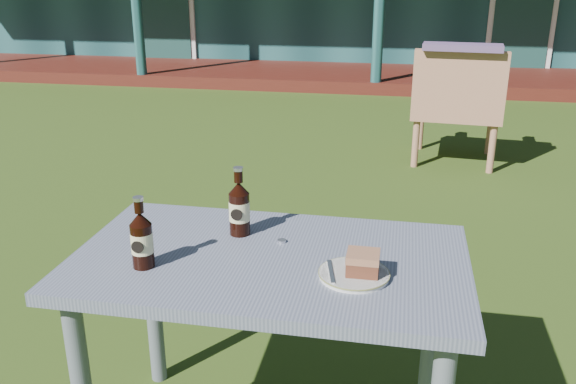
% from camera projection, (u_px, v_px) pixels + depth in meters
% --- Properties ---
extents(ground, '(80.00, 80.00, 0.00)m').
position_uv_depth(ground, '(329.00, 248.00, 3.58)').
color(ground, '#334916').
extents(cafe_table, '(1.20, 0.70, 0.72)m').
position_uv_depth(cafe_table, '(270.00, 285.00, 1.89)').
color(cafe_table, slate).
rests_on(cafe_table, ground).
extents(plate, '(0.20, 0.20, 0.01)m').
position_uv_depth(plate, '(354.00, 274.00, 1.73)').
color(plate, silver).
rests_on(plate, cafe_table).
extents(cake_slice, '(0.09, 0.09, 0.06)m').
position_uv_depth(cake_slice, '(363.00, 263.00, 1.72)').
color(cake_slice, '#562C1B').
rests_on(cake_slice, plate).
extents(fork, '(0.04, 0.14, 0.00)m').
position_uv_depth(fork, '(331.00, 271.00, 1.73)').
color(fork, silver).
rests_on(fork, plate).
extents(cola_bottle_near, '(0.07, 0.07, 0.23)m').
position_uv_depth(cola_bottle_near, '(239.00, 208.00, 1.98)').
color(cola_bottle_near, black).
rests_on(cola_bottle_near, cafe_table).
extents(cola_bottle_far, '(0.06, 0.07, 0.22)m').
position_uv_depth(cola_bottle_far, '(142.00, 239.00, 1.76)').
color(cola_bottle_far, black).
rests_on(cola_bottle_far, cafe_table).
extents(bottle_cap, '(0.03, 0.03, 0.01)m').
position_uv_depth(bottle_cap, '(282.00, 241.00, 1.95)').
color(bottle_cap, silver).
rests_on(bottle_cap, cafe_table).
extents(armchair_left, '(0.77, 0.72, 0.96)m').
position_uv_depth(armchair_left, '(458.00, 100.00, 4.97)').
color(armchair_left, '#AE7457').
rests_on(armchair_left, ground).
extents(floral_throw, '(0.61, 0.27, 0.05)m').
position_uv_depth(floral_throw, '(463.00, 47.00, 4.64)').
color(floral_throw, '#5F466E').
rests_on(floral_throw, armchair_left).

